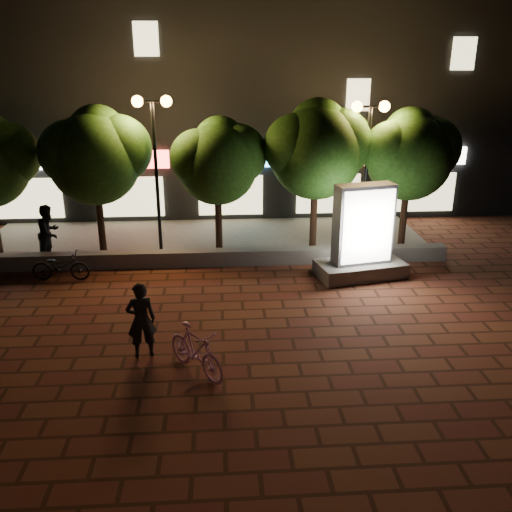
{
  "coord_description": "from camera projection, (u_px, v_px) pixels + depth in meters",
  "views": [
    {
      "loc": [
        0.56,
        -12.7,
        6.41
      ],
      "look_at": [
        1.53,
        1.5,
        1.18
      ],
      "focal_mm": 38.29,
      "sensor_mm": 36.0,
      "label": 1
    }
  ],
  "objects": [
    {
      "name": "retaining_wall",
      "position": [
        204.0,
        258.0,
        17.73
      ],
      "size": [
        16.0,
        0.45,
        0.5
      ],
      "primitive_type": "cube",
      "color": "slate",
      "rests_on": "ground"
    },
    {
      "name": "tree_left",
      "position": [
        96.0,
        153.0,
        17.78
      ],
      "size": [
        3.6,
        3.0,
        4.89
      ],
      "color": "black",
      "rests_on": "sidewalk"
    },
    {
      "name": "rider",
      "position": [
        141.0,
        320.0,
        12.12
      ],
      "size": [
        0.73,
        0.56,
        1.79
      ],
      "primitive_type": "imported",
      "rotation": [
        0.0,
        0.0,
        3.35
      ],
      "color": "black",
      "rests_on": "ground"
    },
    {
      "name": "tree_right",
      "position": [
        317.0,
        147.0,
        18.2
      ],
      "size": [
        3.72,
        3.1,
        5.07
      ],
      "color": "black",
      "rests_on": "sidewalk"
    },
    {
      "name": "tree_mid",
      "position": [
        219.0,
        158.0,
        18.11
      ],
      "size": [
        3.24,
        2.7,
        4.5
      ],
      "color": "black",
      "rests_on": "sidewalk"
    },
    {
      "name": "building_block",
      "position": [
        205.0,
        90.0,
        24.52
      ],
      "size": [
        28.0,
        8.12,
        11.3
      ],
      "color": "black",
      "rests_on": "ground"
    },
    {
      "name": "ad_kiosk",
      "position": [
        362.0,
        240.0,
        16.55
      ],
      "size": [
        2.88,
        1.85,
        2.88
      ],
      "color": "slate",
      "rests_on": "ground"
    },
    {
      "name": "pedestrian",
      "position": [
        49.0,
        233.0,
        17.69
      ],
      "size": [
        0.96,
        1.09,
        1.88
      ],
      "primitive_type": "imported",
      "rotation": [
        0.0,
        0.0,
        1.26
      ],
      "color": "black",
      "rests_on": "sidewalk"
    },
    {
      "name": "scooter_parked",
      "position": [
        61.0,
        266.0,
        16.45
      ],
      "size": [
        1.76,
        0.69,
        0.91
      ],
      "primitive_type": "imported",
      "rotation": [
        0.0,
        0.0,
        1.52
      ],
      "color": "black",
      "rests_on": "ground"
    },
    {
      "name": "sidewalk",
      "position": [
        206.0,
        240.0,
        20.14
      ],
      "size": [
        16.0,
        5.0,
        0.08
      ],
      "primitive_type": "cube",
      "color": "slate",
      "rests_on": "ground"
    },
    {
      "name": "tree_far_right",
      "position": [
        411.0,
        152.0,
        18.47
      ],
      "size": [
        3.48,
        2.9,
        4.76
      ],
      "color": "black",
      "rests_on": "sidewalk"
    },
    {
      "name": "street_lamp_right",
      "position": [
        369.0,
        137.0,
        17.95
      ],
      "size": [
        1.26,
        0.36,
        4.98
      ],
      "color": "black",
      "rests_on": "sidewalk"
    },
    {
      "name": "scooter_pink",
      "position": [
        196.0,
        351.0,
        11.55
      ],
      "size": [
        1.53,
        1.74,
        1.09
      ],
      "primitive_type": "imported",
      "rotation": [
        0.0,
        0.0,
        0.68
      ],
      "color": "#C47CAE",
      "rests_on": "ground"
    },
    {
      "name": "street_lamp_left",
      "position": [
        154.0,
        135.0,
        17.46
      ],
      "size": [
        1.26,
        0.36,
        5.18
      ],
      "color": "black",
      "rests_on": "sidewalk"
    },
    {
      "name": "ground",
      "position": [
        201.0,
        320.0,
        14.07
      ],
      "size": [
        80.0,
        80.0,
        0.0
      ],
      "primitive_type": "plane",
      "color": "#552B1A",
      "rests_on": "ground"
    }
  ]
}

